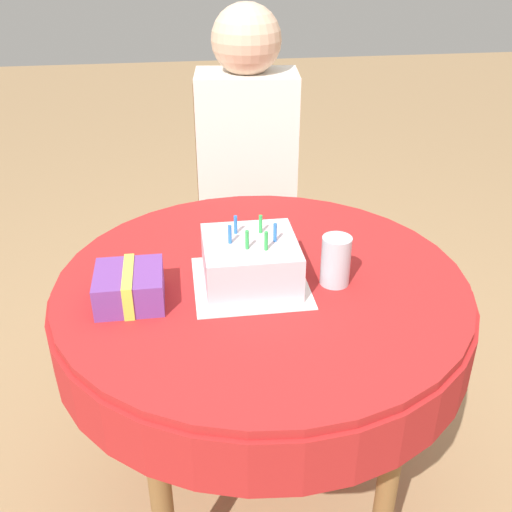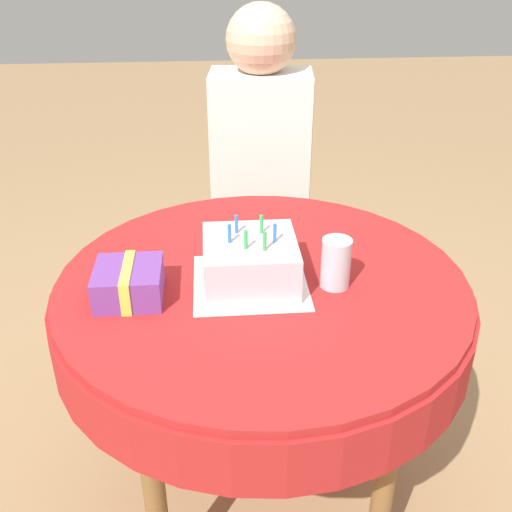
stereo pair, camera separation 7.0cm
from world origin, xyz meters
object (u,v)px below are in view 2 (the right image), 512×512
person (260,160)px  birthday_cake (250,262)px  gift_box (129,283)px  chair (261,212)px  drinking_glass (336,263)px

person → birthday_cake: person is taller
birthday_cake → gift_box: birthday_cake is taller
chair → person: person is taller
chair → birthday_cake: (-0.10, -0.83, 0.27)m
drinking_glass → gift_box: (-0.45, -0.01, -0.02)m
person → gift_box: (-0.35, -0.77, 0.02)m
chair → person: (-0.01, -0.09, 0.24)m
chair → birthday_cake: size_ratio=4.60×
drinking_glass → gift_box: bearing=-178.5°
person → birthday_cake: bearing=-90.8°
chair → gift_box: 0.97m
drinking_glass → gift_box: 0.45m
person → drinking_glass: bearing=-76.4°
birthday_cake → chair: bearing=83.3°
person → drinking_glass: person is taller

